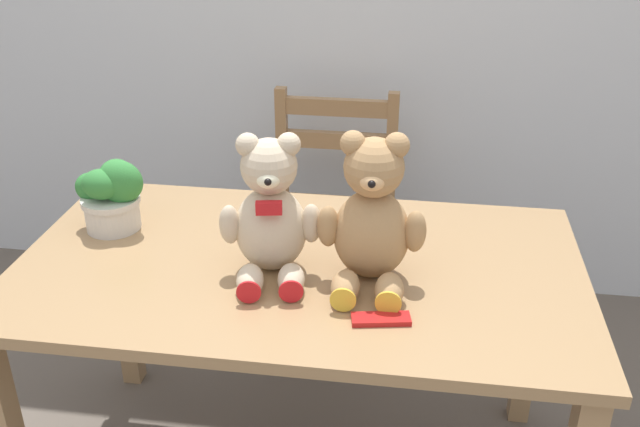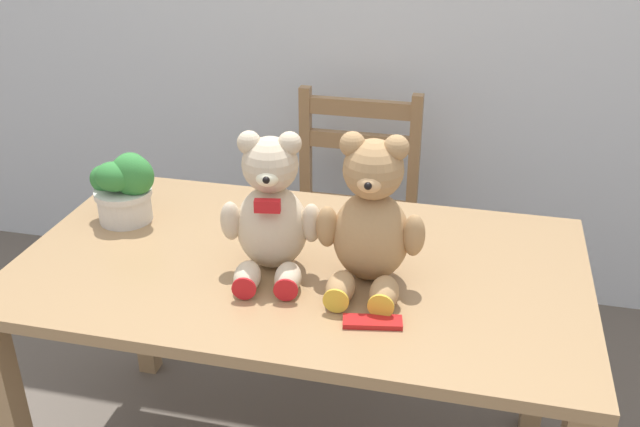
{
  "view_description": "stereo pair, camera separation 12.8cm",
  "coord_description": "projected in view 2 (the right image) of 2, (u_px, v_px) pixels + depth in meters",
  "views": [
    {
      "loc": [
        0.27,
        -1.09,
        1.61
      ],
      "look_at": [
        0.06,
        0.36,
        0.87
      ],
      "focal_mm": 40.0,
      "sensor_mm": 36.0,
      "label": 1
    },
    {
      "loc": [
        0.4,
        -1.07,
        1.61
      ],
      "look_at": [
        0.06,
        0.36,
        0.87
      ],
      "focal_mm": 40.0,
      "sensor_mm": 36.0,
      "label": 2
    }
  ],
  "objects": [
    {
      "name": "wooden_chair_behind",
      "position": [
        351.0,
        215.0,
        2.58
      ],
      "size": [
        0.44,
        0.4,
        0.88
      ],
      "rotation": [
        0.0,
        0.0,
        3.14
      ],
      "color": "#997047",
      "rests_on": "ground_plane"
    },
    {
      "name": "teddy_bear_left",
      "position": [
        271.0,
        213.0,
        1.66
      ],
      "size": [
        0.24,
        0.26,
        0.35
      ],
      "rotation": [
        0.0,
        0.0,
        3.32
      ],
      "color": "beige",
      "rests_on": "dining_table"
    },
    {
      "name": "dining_table",
      "position": [
        301.0,
        295.0,
        1.8
      ],
      "size": [
        1.39,
        0.79,
        0.72
      ],
      "color": "#9E7A51",
      "rests_on": "ground_plane"
    },
    {
      "name": "teddy_bear_right",
      "position": [
        371.0,
        221.0,
        1.61
      ],
      "size": [
        0.25,
        0.25,
        0.36
      ],
      "rotation": [
        0.0,
        0.0,
        3.16
      ],
      "color": "tan",
      "rests_on": "dining_table"
    },
    {
      "name": "potted_plant",
      "position": [
        124.0,
        187.0,
        1.91
      ],
      "size": [
        0.19,
        0.17,
        0.2
      ],
      "color": "beige",
      "rests_on": "dining_table"
    },
    {
      "name": "chocolate_bar",
      "position": [
        373.0,
        322.0,
        1.52
      ],
      "size": [
        0.13,
        0.07,
        0.01
      ],
      "primitive_type": "cube",
      "rotation": [
        0.0,
        0.0,
        0.18
      ],
      "color": "red",
      "rests_on": "dining_table"
    }
  ]
}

